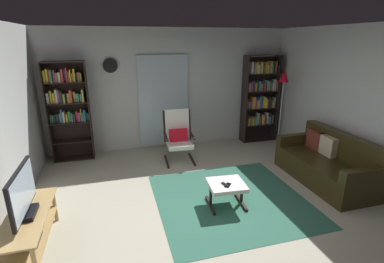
# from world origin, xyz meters

# --- Properties ---
(ground_plane) EXTENTS (7.02, 7.02, 0.00)m
(ground_plane) POSITION_xyz_m (0.00, 0.00, 0.00)
(ground_plane) COLOR #AFAB95
(wall_back) EXTENTS (5.60, 0.06, 2.60)m
(wall_back) POSITION_xyz_m (0.00, 2.90, 1.30)
(wall_back) COLOR silver
(wall_back) RESTS_ON ground
(wall_right) EXTENTS (0.06, 6.00, 2.60)m
(wall_right) POSITION_xyz_m (2.70, 0.00, 1.30)
(wall_right) COLOR silver
(wall_right) RESTS_ON ground
(glass_door_panel) EXTENTS (1.10, 0.01, 2.00)m
(glass_door_panel) POSITION_xyz_m (-0.17, 2.83, 1.05)
(glass_door_panel) COLOR silver
(area_rug) EXTENTS (2.23, 2.19, 0.01)m
(area_rug) POSITION_xyz_m (0.36, 0.27, 0.00)
(area_rug) COLOR #2F6451
(area_rug) RESTS_ON ground
(tv_stand) EXTENTS (0.43, 1.21, 0.48)m
(tv_stand) POSITION_xyz_m (-2.29, -0.16, 0.31)
(tv_stand) COLOR tan
(tv_stand) RESTS_ON ground
(television) EXTENTS (0.20, 0.84, 0.55)m
(television) POSITION_xyz_m (-2.29, -0.14, 0.74)
(television) COLOR black
(television) RESTS_ON tv_stand
(bookshelf_near_tv) EXTENTS (0.77, 0.30, 1.97)m
(bookshelf_near_tv) POSITION_xyz_m (-2.11, 2.63, 1.14)
(bookshelf_near_tv) COLOR black
(bookshelf_near_tv) RESTS_ON ground
(bookshelf_near_sofa) EXTENTS (0.84, 0.30, 2.01)m
(bookshelf_near_sofa) POSITION_xyz_m (2.08, 2.65, 1.09)
(bookshelf_near_sofa) COLOR black
(bookshelf_near_sofa) RESTS_ON ground
(leather_sofa) EXTENTS (0.82, 1.75, 0.84)m
(leather_sofa) POSITION_xyz_m (2.20, 0.40, 0.31)
(leather_sofa) COLOR #302810
(leather_sofa) RESTS_ON ground
(lounge_armchair) EXTENTS (0.60, 0.69, 1.02)m
(lounge_armchair) POSITION_xyz_m (-0.05, 2.00, 0.53)
(lounge_armchair) COLOR black
(lounge_armchair) RESTS_ON ground
(ottoman) EXTENTS (0.56, 0.52, 0.36)m
(ottoman) POSITION_xyz_m (0.23, 0.15, 0.30)
(ottoman) COLOR white
(ottoman) RESTS_ON ground
(tv_remote) EXTENTS (0.08, 0.15, 0.02)m
(tv_remote) POSITION_xyz_m (0.19, 0.09, 0.37)
(tv_remote) COLOR black
(tv_remote) RESTS_ON ottoman
(cell_phone) EXTENTS (0.14, 0.15, 0.01)m
(cell_phone) POSITION_xyz_m (0.22, 0.07, 0.37)
(cell_phone) COLOR black
(cell_phone) RESTS_ON ottoman
(floor_lamp_by_shelf) EXTENTS (0.22, 0.22, 1.74)m
(floor_lamp_by_shelf) POSITION_xyz_m (2.26, 2.01, 1.42)
(floor_lamp_by_shelf) COLOR #A5A5AD
(floor_lamp_by_shelf) RESTS_ON ground
(wall_clock) EXTENTS (0.29, 0.03, 0.29)m
(wall_clock) POSITION_xyz_m (-1.25, 2.82, 1.85)
(wall_clock) COLOR silver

